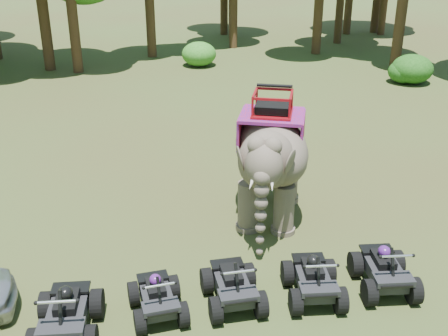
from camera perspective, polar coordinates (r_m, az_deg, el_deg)
The scene contains 7 objects.
ground at distance 14.68m, azimuth 0.98°, elevation -8.68°, with size 110.00×110.00×0.00m, color #47381E.
elephant at distance 15.72m, azimuth 4.75°, elevation 1.30°, with size 1.96×4.45×3.74m, color brown, non-canonical shape.
atv_0 at distance 12.20m, azimuth -15.79°, elevation -13.62°, with size 1.33×1.82×1.35m, color black, non-canonical shape.
atv_1 at distance 12.45m, azimuth -6.84°, elevation -12.44°, with size 1.13×1.55×1.15m, color black, non-canonical shape.
atv_2 at distance 12.65m, azimuth 0.91°, elevation -11.31°, with size 1.23×1.68×1.25m, color black, non-canonical shape.
atv_3 at distance 12.98m, azimuth 9.11°, elevation -10.60°, with size 1.23×1.69×1.25m, color black, non-canonical shape.
atv_4 at distance 13.62m, azimuth 16.05°, elevation -9.43°, with size 1.26×1.73×1.28m, color black, non-canonical shape.
Camera 1 is at (-2.78, -12.01, 7.97)m, focal length 45.00 mm.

